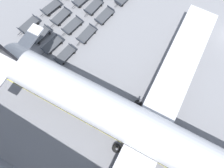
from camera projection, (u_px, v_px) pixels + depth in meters
airplane at (158, 138)px, 18.60m from camera, size 37.65×45.06×13.25m
baggage_dolly_row_near_col_d at (51, 7)px, 27.24m from camera, size 3.92×2.14×0.92m
baggage_dolly_row_near_col_e at (29, 25)px, 26.28m from camera, size 3.93×1.95×0.92m
baggage_dolly_row_mid_a_col_d at (61, 17)px, 26.72m from camera, size 3.93×1.87×0.92m
baggage_dolly_row_mid_a_col_e at (41, 35)px, 25.77m from camera, size 3.93×1.96×0.92m
baggage_dolly_row_mid_b_col_c at (94, 7)px, 27.28m from camera, size 3.93×1.85×0.92m
baggage_dolly_row_mid_b_col_d at (72, 26)px, 26.24m from camera, size 3.93×2.02×0.92m
baggage_dolly_row_mid_b_col_e at (52, 45)px, 25.28m from camera, size 3.93×1.99×0.92m
baggage_dolly_row_far_col_c at (104, 16)px, 26.77m from camera, size 3.93×1.92×0.92m
baggage_dolly_row_far_col_d at (87, 34)px, 25.79m from camera, size 3.93×1.85×0.92m
baggage_dolly_row_far_col_e at (65, 55)px, 24.80m from camera, size 3.93×1.93×0.92m
stand_guidance_stripe at (78, 117)px, 22.64m from camera, size 1.15×30.58×0.01m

